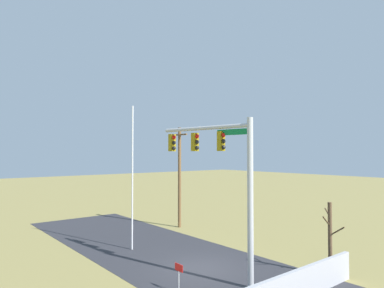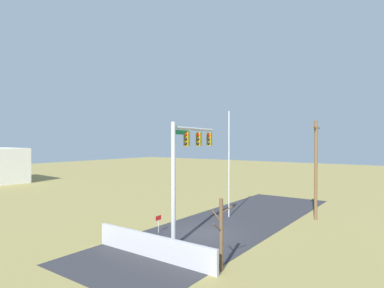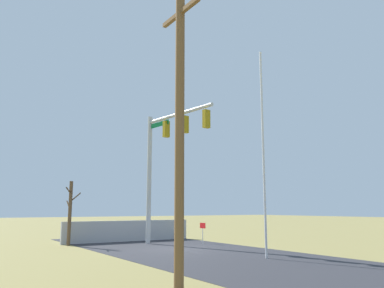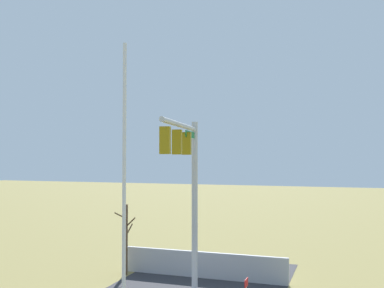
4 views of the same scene
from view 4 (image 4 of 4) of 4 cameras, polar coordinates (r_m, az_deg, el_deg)
name	(u,v)px [view 4 (image 4 of 4)]	position (r m, az deg, el deg)	size (l,w,h in m)	color
sidewalk_corner	(201,285)	(22.24, 1.22, -17.61)	(6.00, 6.00, 0.01)	#B7B5AD
retaining_fence	(203,265)	(23.24, 1.47, -15.26)	(0.20, 8.53, 1.31)	#A8A8AD
signal_mast	(188,174)	(18.97, -0.57, -3.86)	(5.74, 1.00, 7.73)	#B2B5BA
flagpole	(124,215)	(11.94, -8.72, -9.03)	(0.10, 0.10, 9.13)	silver
bare_tree	(126,238)	(23.86, -8.48, -11.88)	(1.27, 1.02, 3.64)	brown
open_sign	(246,287)	(18.78, 6.99, -17.73)	(0.56, 0.04, 1.22)	silver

